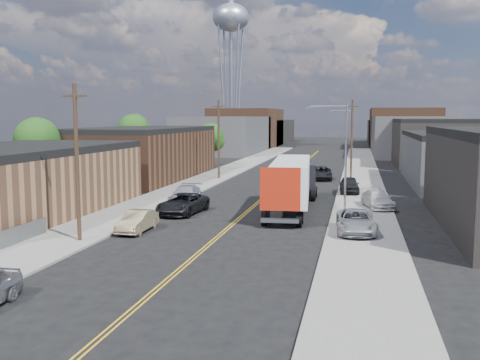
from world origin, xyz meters
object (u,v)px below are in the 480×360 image
at_px(car_right_lot_a, 356,221).
at_px(car_ahead_truck, 321,173).
at_px(water_tower, 231,23).
at_px(car_right_lot_c, 349,185).
at_px(semi_truck, 294,181).
at_px(car_left_c, 183,204).
at_px(car_left_d, 185,195).
at_px(car_right_lot_b, 377,199).
at_px(car_left_b, 137,221).

distance_m(car_right_lot_a, car_ahead_truck, 31.94).
height_order(water_tower, car_right_lot_c, water_tower).
xyz_separation_m(semi_truck, car_left_c, (-8.66, -4.02, -1.68)).
relative_size(car_left_c, car_right_lot_a, 1.08).
bearing_deg(car_left_c, semi_truck, 30.68).
relative_size(car_left_d, car_right_lot_c, 1.17).
bearing_deg(car_right_lot_b, car_left_c, -173.92).
height_order(car_left_c, car_ahead_truck, car_left_c).
relative_size(car_left_d, car_right_lot_a, 1.02).
bearing_deg(car_right_lot_a, car_left_c, 157.27).
height_order(car_left_b, car_right_lot_c, car_right_lot_c).
xyz_separation_m(car_left_b, car_right_lot_a, (14.82, 2.24, 0.19)).
xyz_separation_m(water_tower, car_right_lot_a, (30.94, -94.00, -29.73)).
bearing_deg(car_right_lot_c, car_left_d, -150.61).
height_order(car_left_b, car_right_lot_a, car_right_lot_a).
height_order(car_left_c, car_right_lot_c, car_right_lot_c).
bearing_deg(car_left_c, water_tower, 106.59).
bearing_deg(car_left_d, car_right_lot_b, -2.57).
relative_size(semi_truck, car_left_d, 3.02).
height_order(car_left_b, car_ahead_truck, car_ahead_truck).
xyz_separation_m(car_left_d, car_right_lot_c, (14.60, 9.37, 0.15)).
height_order(water_tower, car_left_b, water_tower).
relative_size(car_left_b, car_right_lot_c, 0.92).
bearing_deg(car_right_lot_b, water_tower, 98.01).
relative_size(car_left_b, car_ahead_truck, 0.75).
bearing_deg(car_left_b, car_left_c, 83.03).
bearing_deg(semi_truck, water_tower, 102.21).
bearing_deg(water_tower, car_left_b, -80.49).
height_order(water_tower, car_left_c, water_tower).
distance_m(car_left_d, car_right_lot_a, 18.31).
bearing_deg(car_left_b, car_right_lot_b, 37.65).
bearing_deg(car_right_lot_a, car_left_b, -174.32).
height_order(semi_truck, car_right_lot_a, semi_truck).
bearing_deg(car_right_lot_b, car_right_lot_c, 92.57).
height_order(semi_truck, car_right_lot_b, semi_truck).
distance_m(water_tower, car_left_c, 95.37).
height_order(car_right_lot_a, car_right_lot_b, car_right_lot_a).
relative_size(semi_truck, car_right_lot_b, 3.38).
distance_m(water_tower, car_right_lot_b, 94.42).
relative_size(car_left_d, car_ahead_truck, 0.95).
xyz_separation_m(car_right_lot_c, car_ahead_truck, (-3.70, 12.26, -0.15)).
bearing_deg(car_left_d, car_ahead_truck, 58.73).
relative_size(water_tower, semi_truck, 2.18).
distance_m(car_left_b, car_ahead_truck, 35.42).
relative_size(car_left_b, car_left_c, 0.74).
height_order(car_right_lot_c, car_ahead_truck, car_right_lot_c).
relative_size(water_tower, car_left_b, 8.35).
distance_m(semi_truck, car_left_b, 14.88).
xyz_separation_m(car_left_b, car_right_lot_c, (14.08, 21.61, 0.24)).
xyz_separation_m(car_left_c, car_right_lot_a, (13.94, -5.02, 0.09)).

